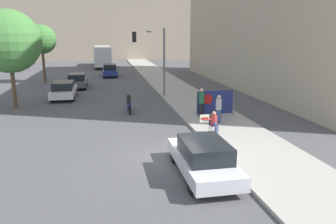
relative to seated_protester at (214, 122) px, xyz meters
The scene contains 15 objects.
ground_plane 3.71m from the seated_protester, 136.72° to the right, with size 160.00×160.00×0.00m, color #4F4F51.
sidewalk_curb 12.59m from the seated_protester, 84.60° to the left, with size 3.88×90.00×0.14m, color #A8A399.
seated_protester is the anchor object (origin of this frame).
jogger_on_sidewalk 2.26m from the seated_protester, 64.21° to the left, with size 0.34×0.34×1.66m.
pedestrian_behind 3.51m from the seated_protester, 83.71° to the left, with size 0.34×0.34×1.84m.
protest_banner 4.07m from the seated_protester, 70.01° to the left, with size 2.45×0.06×1.58m.
traffic_light_pole 11.92m from the seated_protester, 97.11° to the left, with size 2.62×2.39×5.54m.
parked_car_curbside 4.88m from the seated_protester, 113.38° to the right, with size 1.80×4.51×1.39m.
car_on_road_nearest 15.09m from the seated_protester, 125.49° to the left, with size 1.84×4.44×1.41m.
car_on_road_midblock 19.61m from the seated_protester, 114.29° to the left, with size 1.75×4.67×1.42m.
car_on_road_distant 26.59m from the seated_protester, 100.12° to the left, with size 1.78×4.49×1.54m.
city_bus_on_road 39.30m from the seated_protester, 98.03° to the left, with size 2.54×11.07×3.23m.
motorcycle_on_road 7.47m from the seated_protester, 121.24° to the left, with size 0.28×2.18×1.23m.
street_tree_near_curb 15.55m from the seated_protester, 141.70° to the left, with size 4.39×4.39×6.90m.
street_tree_midblock 25.25m from the seated_protester, 118.18° to the left, with size 3.09×3.09×6.20m.
Camera 1 is at (-2.81, -13.02, 5.20)m, focal length 35.00 mm.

